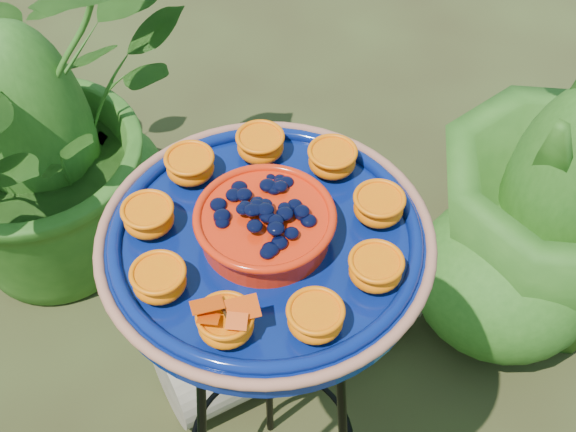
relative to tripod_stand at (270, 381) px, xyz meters
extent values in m
torus|color=black|center=(0.00, 0.00, 0.32)|extent=(0.28, 0.28, 0.02)
cylinder|color=black|center=(-0.02, 0.14, -0.10)|extent=(0.03, 0.08, 0.84)
cylinder|color=#07175B|center=(0.00, 0.00, 0.35)|extent=(0.50, 0.50, 0.04)
torus|color=#A75A4B|center=(0.00, 0.00, 0.37)|extent=(0.45, 0.45, 0.02)
torus|color=#07175B|center=(0.00, 0.00, 0.37)|extent=(0.41, 0.41, 0.02)
cylinder|color=red|center=(0.00, 0.00, 0.39)|extent=(0.19, 0.19, 0.04)
torus|color=red|center=(0.00, 0.00, 0.41)|extent=(0.18, 0.18, 0.01)
ellipsoid|color=black|center=(0.00, 0.00, 0.42)|extent=(0.15, 0.15, 0.03)
ellipsoid|color=#E86202|center=(0.14, 0.05, 0.39)|extent=(0.07, 0.07, 0.03)
cylinder|color=#FF9805|center=(0.14, 0.05, 0.41)|extent=(0.06, 0.06, 0.01)
ellipsoid|color=#E86202|center=(0.08, 0.13, 0.39)|extent=(0.07, 0.07, 0.03)
cylinder|color=#FF9805|center=(0.08, 0.13, 0.41)|extent=(0.06, 0.06, 0.01)
ellipsoid|color=#E86202|center=(-0.03, 0.15, 0.39)|extent=(0.07, 0.07, 0.03)
cylinder|color=#FF9805|center=(-0.03, 0.15, 0.41)|extent=(0.06, 0.06, 0.01)
ellipsoid|color=#E86202|center=(-0.12, 0.10, 0.39)|extent=(0.07, 0.07, 0.03)
cylinder|color=#FF9805|center=(-0.12, 0.10, 0.41)|extent=(0.06, 0.06, 0.01)
ellipsoid|color=#E86202|center=(-0.15, 0.00, 0.39)|extent=(0.07, 0.07, 0.03)
cylinder|color=#FF9805|center=(-0.15, 0.00, 0.41)|extent=(0.06, 0.06, 0.01)
ellipsoid|color=#E86202|center=(-0.12, -0.10, 0.39)|extent=(0.07, 0.07, 0.03)
cylinder|color=#FF9805|center=(-0.12, -0.10, 0.41)|extent=(0.06, 0.06, 0.01)
ellipsoid|color=#E86202|center=(-0.03, -0.15, 0.39)|extent=(0.07, 0.07, 0.03)
cylinder|color=#FF9805|center=(-0.03, -0.15, 0.41)|extent=(0.06, 0.06, 0.01)
ellipsoid|color=#E86202|center=(0.08, -0.13, 0.39)|extent=(0.07, 0.07, 0.03)
cylinder|color=#FF9805|center=(0.08, -0.13, 0.41)|extent=(0.06, 0.06, 0.01)
ellipsoid|color=#E86202|center=(0.14, -0.05, 0.39)|extent=(0.07, 0.07, 0.03)
cylinder|color=#FF9805|center=(0.14, -0.05, 0.41)|extent=(0.06, 0.06, 0.01)
cylinder|color=black|center=(-0.03, -0.15, 0.42)|extent=(0.02, 0.03, 0.00)
cube|color=#E85304|center=(-0.05, -0.15, 0.42)|extent=(0.05, 0.04, 0.01)
cube|color=#E85304|center=(-0.01, -0.15, 0.42)|extent=(0.05, 0.04, 0.01)
cylinder|color=tan|center=(-0.01, 0.37, -0.41)|extent=(0.63, 0.53, 0.21)
imported|color=#255115|center=(-0.65, 0.66, -0.05)|extent=(1.05, 1.08, 0.92)
camera|label=1|loc=(0.10, -0.66, 1.18)|focal=50.00mm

